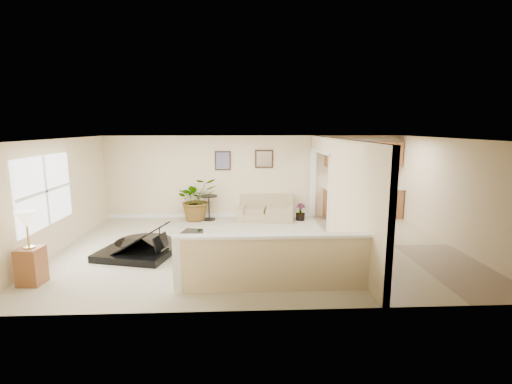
{
  "coord_description": "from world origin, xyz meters",
  "views": [
    {
      "loc": [
        -0.46,
        -8.24,
        2.76
      ],
      "look_at": [
        -0.06,
        0.4,
        1.24
      ],
      "focal_mm": 26.0,
      "sensor_mm": 36.0,
      "label": 1
    }
  ],
  "objects_px": {
    "loveseat": "(266,208)",
    "accent_table": "(209,204)",
    "piano": "(136,227)",
    "small_plant": "(300,213)",
    "piano_bench": "(189,245)",
    "palm_plant": "(196,199)",
    "lamp_stand": "(30,254)"
  },
  "relations": [
    {
      "from": "loveseat",
      "to": "accent_table",
      "type": "relative_size",
      "value": 2.41
    },
    {
      "from": "piano",
      "to": "small_plant",
      "type": "relative_size",
      "value": 3.93
    },
    {
      "from": "piano_bench",
      "to": "loveseat",
      "type": "bearing_deg",
      "value": 59.47
    },
    {
      "from": "piano_bench",
      "to": "palm_plant",
      "type": "xyz_separation_m",
      "value": [
        -0.19,
        3.16,
        0.37
      ]
    },
    {
      "from": "palm_plant",
      "to": "small_plant",
      "type": "height_order",
      "value": "palm_plant"
    },
    {
      "from": "small_plant",
      "to": "lamp_stand",
      "type": "xyz_separation_m",
      "value": [
        -5.51,
        -4.33,
        0.34
      ]
    },
    {
      "from": "piano_bench",
      "to": "lamp_stand",
      "type": "bearing_deg",
      "value": -153.01
    },
    {
      "from": "piano",
      "to": "lamp_stand",
      "type": "xyz_separation_m",
      "value": [
        -1.43,
        -1.55,
        -0.03
      ]
    },
    {
      "from": "lamp_stand",
      "to": "loveseat",
      "type": "bearing_deg",
      "value": 45.15
    },
    {
      "from": "palm_plant",
      "to": "small_plant",
      "type": "bearing_deg",
      "value": -2.94
    },
    {
      "from": "piano_bench",
      "to": "lamp_stand",
      "type": "xyz_separation_m",
      "value": [
        -2.61,
        -1.33,
        0.3
      ]
    },
    {
      "from": "palm_plant",
      "to": "piano_bench",
      "type": "bearing_deg",
      "value": -86.52
    },
    {
      "from": "piano",
      "to": "accent_table",
      "type": "height_order",
      "value": "piano"
    },
    {
      "from": "loveseat",
      "to": "lamp_stand",
      "type": "distance_m",
      "value": 6.35
    },
    {
      "from": "piano",
      "to": "accent_table",
      "type": "xyz_separation_m",
      "value": [
        1.35,
        2.94,
        -0.12
      ]
    },
    {
      "from": "piano_bench",
      "to": "lamp_stand",
      "type": "height_order",
      "value": "lamp_stand"
    },
    {
      "from": "piano",
      "to": "small_plant",
      "type": "xyz_separation_m",
      "value": [
        4.09,
        2.78,
        -0.37
      ]
    },
    {
      "from": "piano",
      "to": "small_plant",
      "type": "distance_m",
      "value": 4.96
    },
    {
      "from": "palm_plant",
      "to": "lamp_stand",
      "type": "xyz_separation_m",
      "value": [
        -2.41,
        -4.49,
        -0.07
      ]
    },
    {
      "from": "piano",
      "to": "piano_bench",
      "type": "distance_m",
      "value": 1.25
    },
    {
      "from": "accent_table",
      "to": "small_plant",
      "type": "xyz_separation_m",
      "value": [
        2.73,
        -0.16,
        -0.26
      ]
    },
    {
      "from": "piano_bench",
      "to": "palm_plant",
      "type": "distance_m",
      "value": 3.19
    },
    {
      "from": "piano_bench",
      "to": "loveseat",
      "type": "xyz_separation_m",
      "value": [
        1.87,
        3.17,
        0.1
      ]
    },
    {
      "from": "piano_bench",
      "to": "lamp_stand",
      "type": "relative_size",
      "value": 0.58
    },
    {
      "from": "loveseat",
      "to": "piano",
      "type": "bearing_deg",
      "value": -126.73
    },
    {
      "from": "accent_table",
      "to": "small_plant",
      "type": "bearing_deg",
      "value": -3.34
    },
    {
      "from": "loveseat",
      "to": "small_plant",
      "type": "distance_m",
      "value": 1.06
    },
    {
      "from": "loveseat",
      "to": "lamp_stand",
      "type": "bearing_deg",
      "value": -125.62
    },
    {
      "from": "loveseat",
      "to": "small_plant",
      "type": "xyz_separation_m",
      "value": [
        1.04,
        -0.17,
        -0.14
      ]
    },
    {
      "from": "piano",
      "to": "loveseat",
      "type": "height_order",
      "value": "piano"
    },
    {
      "from": "loveseat",
      "to": "accent_table",
      "type": "height_order",
      "value": "loveseat"
    },
    {
      "from": "loveseat",
      "to": "accent_table",
      "type": "distance_m",
      "value": 1.7
    }
  ]
}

